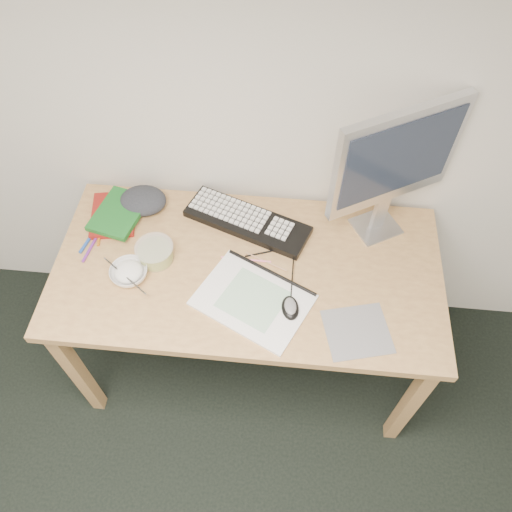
{
  "coord_description": "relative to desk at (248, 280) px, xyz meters",
  "views": [
    {
      "loc": [
        0.35,
        0.42,
        2.23
      ],
      "look_at": [
        0.25,
        1.43,
        0.83
      ],
      "focal_mm": 35.0,
      "sensor_mm": 36.0,
      "label": 1
    }
  ],
  "objects": [
    {
      "name": "desk",
      "position": [
        0.0,
        0.0,
        0.0
      ],
      "size": [
        1.4,
        0.7,
        0.75
      ],
      "color": "tan",
      "rests_on": "ground"
    },
    {
      "name": "mousepad",
      "position": [
        0.39,
        -0.22,
        0.08
      ],
      "size": [
        0.25,
        0.24,
        0.0
      ],
      "primitive_type": "cube",
      "rotation": [
        0.0,
        0.0,
        0.25
      ],
      "color": "slate",
      "rests_on": "desk"
    },
    {
      "name": "sketchpad",
      "position": [
        0.03,
        -0.14,
        0.09
      ],
      "size": [
        0.45,
        0.4,
        0.01
      ],
      "primitive_type": "cube",
      "rotation": [
        0.0,
        0.0,
        -0.46
      ],
      "color": "silver",
      "rests_on": "desk"
    },
    {
      "name": "keyboard",
      "position": [
        -0.02,
        0.2,
        0.1
      ],
      "size": [
        0.5,
        0.31,
        0.03
      ],
      "primitive_type": "cube",
      "rotation": [
        0.0,
        0.0,
        -0.36
      ],
      "color": "black",
      "rests_on": "desk"
    },
    {
      "name": "monitor",
      "position": [
        0.47,
        0.24,
        0.42
      ],
      "size": [
        0.42,
        0.26,
        0.55
      ],
      "rotation": [
        0.0,
        0.0,
        0.52
      ],
      "color": "silver",
      "rests_on": "desk"
    },
    {
      "name": "mouse",
      "position": [
        0.16,
        -0.16,
        0.11
      ],
      "size": [
        0.07,
        0.1,
        0.03
      ],
      "primitive_type": "ellipsoid",
      "rotation": [
        0.0,
        0.0,
        0.17
      ],
      "color": "black",
      "rests_on": "sketchpad"
    },
    {
      "name": "rice_bowl",
      "position": [
        -0.41,
        -0.08,
        0.1
      ],
      "size": [
        0.16,
        0.16,
        0.04
      ],
      "primitive_type": "imported",
      "rotation": [
        0.0,
        0.0,
        -0.25
      ],
      "color": "white",
      "rests_on": "desk"
    },
    {
      "name": "chopsticks",
      "position": [
        -0.41,
        -0.11,
        0.13
      ],
      "size": [
        0.18,
        0.14,
        0.02
      ],
      "primitive_type": "cylinder",
      "rotation": [
        0.0,
        1.57,
        -0.63
      ],
      "color": "#ACABAE",
      "rests_on": "rice_bowl"
    },
    {
      "name": "fruit_tub",
      "position": [
        -0.33,
        0.01,
        0.12
      ],
      "size": [
        0.15,
        0.15,
        0.07
      ],
      "primitive_type": "cylinder",
      "rotation": [
        0.0,
        0.0,
        -0.07
      ],
      "color": "#EDBE53",
      "rests_on": "desk"
    },
    {
      "name": "book_red",
      "position": [
        -0.54,
        0.19,
        0.09
      ],
      "size": [
        0.2,
        0.25,
        0.02
      ],
      "primitive_type": "cube",
      "rotation": [
        0.0,
        0.0,
        0.18
      ],
      "color": "maroon",
      "rests_on": "desk"
    },
    {
      "name": "book_green",
      "position": [
        -0.51,
        0.18,
        0.11
      ],
      "size": [
        0.21,
        0.26,
        0.02
      ],
      "primitive_type": "cube",
      "rotation": [
        0.0,
        0.0,
        -0.24
      ],
      "color": "#175E20",
      "rests_on": "book_red"
    },
    {
      "name": "cloth_lump",
      "position": [
        -0.44,
        0.25,
        0.11
      ],
      "size": [
        0.15,
        0.13,
        0.06
      ],
      "primitive_type": "ellipsoid",
      "rotation": [
        0.0,
        0.0,
        0.0
      ],
      "color": "#26282E",
      "rests_on": "desk"
    },
    {
      "name": "pencil_pink",
      "position": [
        -0.01,
        0.03,
        0.09
      ],
      "size": [
        0.18,
        0.01,
        0.01
      ],
      "primitive_type": "cylinder",
      "rotation": [
        0.0,
        1.57,
        -0.02
      ],
      "color": "pink",
      "rests_on": "desk"
    },
    {
      "name": "pencil_tan",
      "position": [
        0.07,
        0.03,
        0.09
      ],
      "size": [
        0.16,
        0.07,
        0.01
      ],
      "primitive_type": "cylinder",
      "rotation": [
        0.0,
        1.57,
        -0.4
      ],
      "color": "tan",
      "rests_on": "desk"
    },
    {
      "name": "pencil_black",
      "position": [
        0.06,
        0.07,
        0.09
      ],
      "size": [
        0.15,
        0.06,
        0.01
      ],
      "primitive_type": "cylinder",
      "rotation": [
        0.0,
        1.57,
        0.34
      ],
      "color": "black",
      "rests_on": "desk"
    },
    {
      "name": "marker_blue",
      "position": [
        -0.6,
        0.07,
        0.09
      ],
      "size": [
        0.04,
        0.13,
        0.01
      ],
      "primitive_type": "cylinder",
      "rotation": [
        0.0,
        1.57,
        1.34
      ],
      "color": "#1F4AA8",
      "rests_on": "desk"
    },
    {
      "name": "marker_orange",
      "position": [
        -0.57,
        0.1,
        0.09
      ],
      "size": [
        0.03,
        0.11,
        0.01
      ],
      "primitive_type": "cylinder",
      "rotation": [
        0.0,
        1.57,
        1.73
      ],
      "color": "#C16816",
      "rests_on": "desk"
    },
    {
      "name": "marker_purple",
      "position": [
        -0.59,
        0.02,
        0.09
      ],
      "size": [
        0.03,
        0.12,
        0.01
      ],
      "primitive_type": "cylinder",
      "rotation": [
        0.0,
        1.57,
        1.42
      ],
      "color": "#6A278F",
      "rests_on": "desk"
    }
  ]
}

